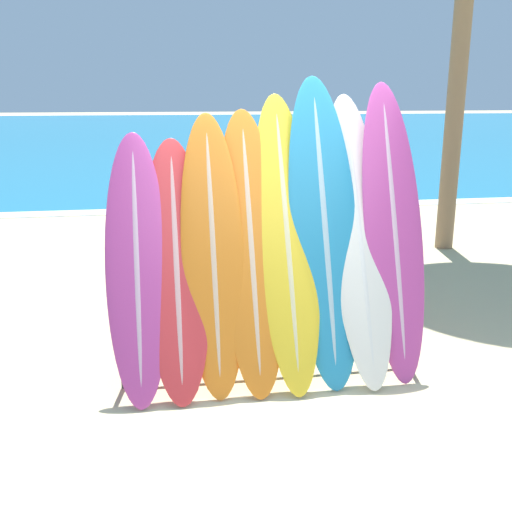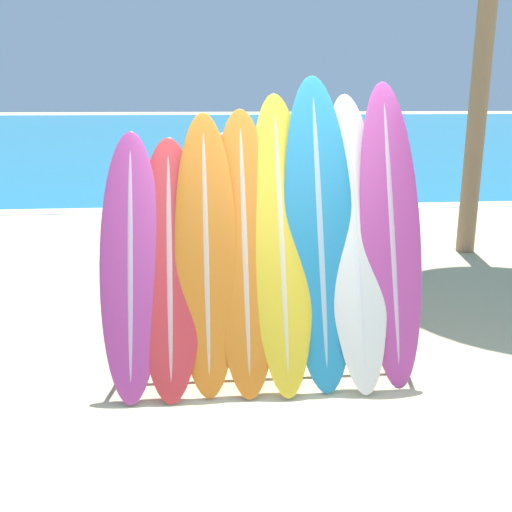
# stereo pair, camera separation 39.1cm
# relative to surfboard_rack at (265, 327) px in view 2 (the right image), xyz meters

# --- Properties ---
(ground_plane) EXTENTS (160.00, 160.00, 0.00)m
(ground_plane) POSITION_rel_surfboard_rack_xyz_m (0.14, -0.51, -0.45)
(ground_plane) COLOR #CCB789
(ocean_water) EXTENTS (120.00, 60.00, 0.01)m
(ocean_water) POSITION_rel_surfboard_rack_xyz_m (0.14, 36.94, -0.45)
(ocean_water) COLOR teal
(ocean_water) RESTS_ON ground_plane
(surfboard_rack) EXTENTS (2.47, 0.04, 0.82)m
(surfboard_rack) POSITION_rel_surfboard_rack_xyz_m (0.00, 0.00, 0.00)
(surfboard_rack) COLOR #28282D
(surfboard_rack) RESTS_ON ground_plane
(surfboard_slot_0) EXTENTS (0.49, 1.01, 2.01)m
(surfboard_slot_0) POSITION_rel_surfboard_rack_xyz_m (-1.07, 0.07, 0.56)
(surfboard_slot_0) COLOR #B23D8E
(surfboard_slot_0) RESTS_ON ground_plane
(surfboard_slot_1) EXTENTS (0.52, 1.01, 1.96)m
(surfboard_slot_1) POSITION_rel_surfboard_rack_xyz_m (-0.76, 0.06, 0.53)
(surfboard_slot_1) COLOR red
(surfboard_slot_1) RESTS_ON ground_plane
(surfboard_slot_2) EXTENTS (0.50, 0.96, 2.17)m
(surfboard_slot_2) POSITION_rel_surfboard_rack_xyz_m (-0.47, 0.08, 0.63)
(surfboard_slot_2) COLOR orange
(surfboard_slot_2) RESTS_ON ground_plane
(surfboard_slot_3) EXTENTS (0.52, 1.08, 2.19)m
(surfboard_slot_3) POSITION_rel_surfboard_rack_xyz_m (-0.16, 0.11, 0.65)
(surfboard_slot_3) COLOR orange
(surfboard_slot_3) RESTS_ON ground_plane
(surfboard_slot_4) EXTENTS (0.51, 1.19, 2.32)m
(surfboard_slot_4) POSITION_rel_surfboard_rack_xyz_m (0.14, 0.14, 0.71)
(surfboard_slot_4) COLOR yellow
(surfboard_slot_4) RESTS_ON ground_plane
(surfboard_slot_5) EXTENTS (0.57, 1.09, 2.46)m
(surfboard_slot_5) POSITION_rel_surfboard_rack_xyz_m (0.46, 0.15, 0.78)
(surfboard_slot_5) COLOR teal
(surfboard_slot_5) RESTS_ON ground_plane
(surfboard_slot_6) EXTENTS (0.50, 1.20, 2.32)m
(surfboard_slot_6) POSITION_rel_surfboard_rack_xyz_m (0.76, 0.14, 0.71)
(surfboard_slot_6) COLOR silver
(surfboard_slot_6) RESTS_ON ground_plane
(surfboard_slot_7) EXTENTS (0.50, 0.99, 2.41)m
(surfboard_slot_7) POSITION_rel_surfboard_rack_xyz_m (1.05, 0.12, 0.76)
(surfboard_slot_7) COLOR #B23D8E
(surfboard_slot_7) RESTS_ON ground_plane
(person_near_water) EXTENTS (0.29, 0.29, 1.71)m
(person_near_water) POSITION_rel_surfboard_rack_xyz_m (-0.14, 5.16, 0.48)
(person_near_water) COLOR tan
(person_near_water) RESTS_ON ground_plane
(person_mid_beach) EXTENTS (0.27, 0.23, 1.60)m
(person_mid_beach) POSITION_rel_surfboard_rack_xyz_m (0.70, 2.64, 0.43)
(person_mid_beach) COLOR #846047
(person_mid_beach) RESTS_ON ground_plane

